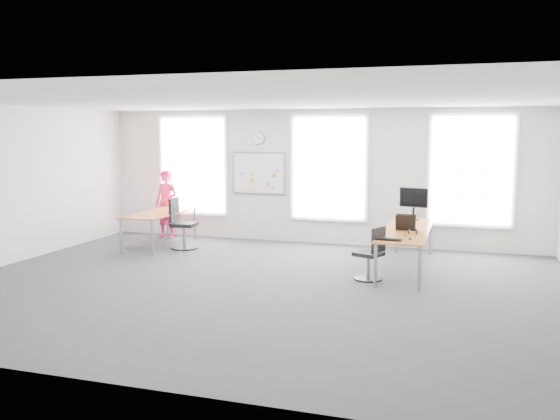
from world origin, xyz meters
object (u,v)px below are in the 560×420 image
(chair_left, at_px, (181,226))
(person, at_px, (166,204))
(desk_left, at_px, (160,215))
(chair_right, at_px, (371,257))
(monitor, at_px, (414,201))
(keyboard, at_px, (389,240))
(headphones, at_px, (413,232))
(desk_right, at_px, (407,232))

(chair_left, height_order, person, person)
(desk_left, xyz_separation_m, chair_right, (4.87, -1.59, -0.30))
(person, distance_m, monitor, 5.77)
(chair_left, relative_size, person, 0.68)
(keyboard, xyz_separation_m, monitor, (0.18, 2.42, 0.38))
(chair_left, xyz_separation_m, keyboard, (4.64, -1.75, 0.27))
(chair_left, bearing_deg, person, 35.14)
(keyboard, bearing_deg, headphones, 71.93)
(chair_right, relative_size, chair_left, 0.84)
(chair_left, relative_size, headphones, 6.63)
(chair_right, bearing_deg, keyboard, 76.42)
(person, distance_m, headphones, 6.26)
(headphones, relative_size, monitor, 0.26)
(desk_left, height_order, headphones, headphones)
(headphones, bearing_deg, desk_right, 94.25)
(desk_left, distance_m, person, 1.08)
(desk_right, bearing_deg, keyboard, -97.74)
(desk_right, relative_size, monitor, 4.72)
(desk_right, distance_m, person, 5.96)
(headphones, bearing_deg, chair_left, 156.95)
(desk_right, height_order, monitor, monitor)
(headphones, bearing_deg, desk_left, 157.40)
(chair_right, relative_size, headphones, 5.57)
(chair_left, relative_size, keyboard, 2.47)
(person, height_order, keyboard, person)
(chair_right, xyz_separation_m, keyboard, (0.32, -0.23, 0.35))
(keyboard, distance_m, monitor, 2.46)
(chair_left, bearing_deg, monitor, -87.77)
(chair_left, distance_m, person, 1.46)
(desk_right, bearing_deg, chair_left, 173.99)
(desk_left, relative_size, keyboard, 4.73)
(desk_left, relative_size, headphones, 12.69)
(desk_right, distance_m, chair_left, 4.84)
(chair_left, distance_m, monitor, 4.90)
(desk_left, bearing_deg, person, 111.06)
(keyboard, xyz_separation_m, headphones, (0.32, 0.70, 0.03))
(chair_left, distance_m, keyboard, 4.96)
(chair_left, height_order, keyboard, chair_left)
(desk_left, bearing_deg, desk_right, -6.16)
(desk_left, distance_m, keyboard, 5.49)
(chair_right, relative_size, keyboard, 2.07)
(keyboard, distance_m, headphones, 0.77)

